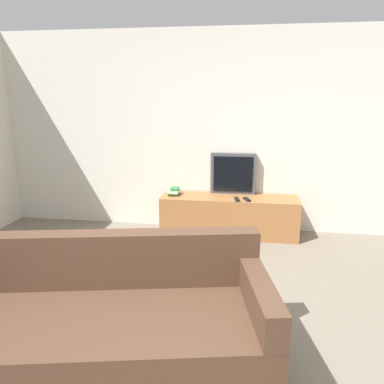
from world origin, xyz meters
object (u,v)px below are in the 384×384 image
Objects in this scene: tv_stand at (229,216)px; couch at (104,330)px; remote_secondary at (247,199)px; television at (233,174)px; remote_on_stand at (237,199)px; book_stack at (174,191)px.

couch is (-0.68, -2.63, 0.03)m from tv_stand.
remote_secondary is (0.90, 2.50, 0.23)m from couch.
tv_stand is at bearing -99.66° from television.
remote_on_stand and remote_secondary have the same top height.
television is 0.81m from book_stack.
remote_secondary is at bearing -8.67° from book_stack.
television is 2.52× the size of book_stack.
couch reaches higher than remote_secondary.
couch is 13.85× the size of remote_secondary.
couch is (-0.71, -2.82, -0.49)m from television.
tv_stand is 10.72× the size of remote_secondary.
tv_stand is 2.72m from couch.
remote_secondary is (0.19, -0.32, -0.26)m from television.
book_stack reaches higher than remote_on_stand.
television is 0.26× the size of couch.
television is 3.60× the size of remote_secondary.
remote_secondary is at bearing -58.99° from television.
tv_stand is 0.32m from remote_on_stand.
couch is at bearing -104.19° from television.
couch reaches higher than remote_on_stand.
remote_on_stand is (0.78, 2.48, 0.23)m from couch.
book_stack is 0.84m from remote_on_stand.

